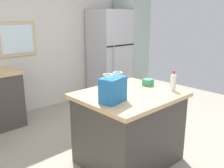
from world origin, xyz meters
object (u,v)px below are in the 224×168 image
at_px(refrigerator, 110,55).
at_px(tall_cabinet, 131,46).
at_px(kitchen_island, 129,127).
at_px(small_box, 148,82).
at_px(shopping_bag, 113,90).
at_px(bottle, 173,82).

relative_size(refrigerator, tall_cabinet, 0.89).
distance_m(kitchen_island, small_box, 0.64).
height_order(tall_cabinet, small_box, tall_cabinet).
xyz_separation_m(shopping_bag, bottle, (0.81, -0.19, -0.03)).
xyz_separation_m(kitchen_island, tall_cabinet, (2.28, 2.08, 0.62)).
distance_m(tall_cabinet, bottle, 2.98).
distance_m(shopping_bag, small_box, 0.79).
relative_size(tall_cabinet, small_box, 18.40).
xyz_separation_m(refrigerator, shopping_bag, (-1.94, -2.17, 0.08)).
xyz_separation_m(refrigerator, small_box, (-1.17, -2.01, -0.02)).
height_order(refrigerator, tall_cabinet, tall_cabinet).
relative_size(small_box, bottle, 0.47).
xyz_separation_m(tall_cabinet, bottle, (-1.82, -2.36, -0.07)).
relative_size(shopping_bag, small_box, 2.69).
bearing_deg(kitchen_island, shopping_bag, -165.43).
height_order(kitchen_island, refrigerator, refrigerator).
relative_size(refrigerator, shopping_bag, 6.07).
relative_size(tall_cabinet, shopping_bag, 6.84).
bearing_deg(tall_cabinet, bottle, -127.62).
xyz_separation_m(shopping_bag, small_box, (0.77, 0.16, -0.09)).
xyz_separation_m(kitchen_island, bottle, (0.46, -0.28, 0.55)).
bearing_deg(shopping_bag, refrigerator, 48.14).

